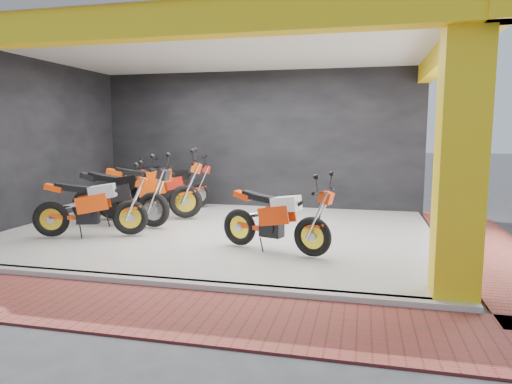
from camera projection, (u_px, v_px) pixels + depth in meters
The scene contains 17 objects.
ground at pixel (179, 264), 6.93m from camera, with size 80.00×80.00×0.00m, color #2D2D30.
showroom_floor at pixel (219, 232), 8.86m from camera, with size 8.00×6.00×0.10m, color white.
showroom_ceiling at pixel (217, 44), 8.39m from camera, with size 8.40×6.40×0.20m, color beige.
back_wall at pixel (256, 141), 11.63m from camera, with size 8.20×0.20×3.50m, color black.
left_wall at pixel (32, 143), 9.57m from camera, with size 0.20×6.20×3.50m, color black.
corner_column at pixel (461, 153), 5.13m from camera, with size 0.50×0.50×3.50m, color yellow.
header_beam_front at pixel (141, 23), 5.54m from camera, with size 8.40×0.30×0.40m, color yellow.
header_beam_right at pixel (448, 52), 7.52m from camera, with size 0.30×6.40×0.40m, color yellow.
floor_kerb at pixel (148, 282), 5.94m from camera, with size 8.00×0.20×0.10m, color white.
paver_front at pixel (117, 306), 5.19m from camera, with size 9.00×1.40×0.03m, color maroon.
paver_right at pixel (488, 248), 7.77m from camera, with size 1.40×7.00×0.03m, color maroon.
moto_hero at pixel (313, 217), 6.80m from camera, with size 2.03×0.75×1.24m, color red, non-canonical shape.
moto_row_a at pixel (130, 201), 8.24m from camera, with size 2.13×0.79×1.30m, color #FA440A, non-canonical shape.
moto_row_b at pixel (153, 193), 8.90m from camera, with size 2.32×0.86×1.42m, color black, non-canonical shape.
moto_row_c at pixel (185, 186), 9.83m from camera, with size 2.42×0.90×1.48m, color #F4490A, non-canonical shape.
moto_row_d at pixel (198, 182), 11.40m from camera, with size 2.09×0.77×1.28m, color #AC1D12, non-canonical shape.
moto_row_e at pixel (146, 182), 11.82m from camera, with size 1.94×0.72×1.19m, color black, non-canonical shape.
Camera 1 is at (2.68, -6.28, 1.99)m, focal length 32.00 mm.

